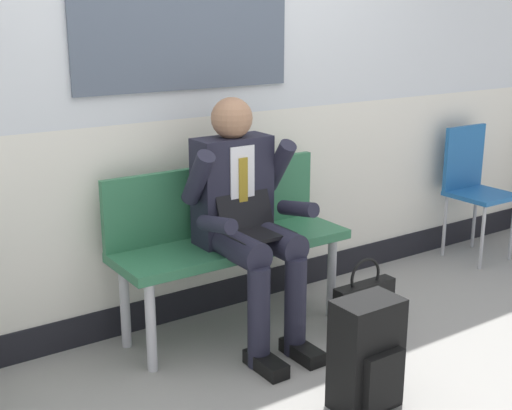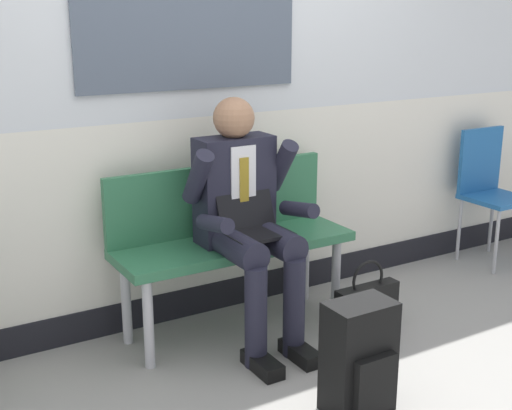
% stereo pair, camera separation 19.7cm
% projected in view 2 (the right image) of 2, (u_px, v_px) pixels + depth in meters
% --- Properties ---
extents(ground_plane, '(18.00, 18.00, 0.00)m').
position_uv_depth(ground_plane, '(259.00, 344.00, 3.57)').
color(ground_plane, gray).
extents(station_wall, '(6.60, 0.17, 2.75)m').
position_uv_depth(station_wall, '(205.00, 69.00, 3.66)').
color(station_wall, silver).
rests_on(station_wall, ground).
extents(bench_with_person, '(1.28, 0.42, 0.88)m').
position_uv_depth(bench_with_person, '(229.00, 231.00, 3.65)').
color(bench_with_person, '#2D6B47').
rests_on(bench_with_person, ground).
extents(person_seated, '(0.57, 0.70, 1.26)m').
position_uv_depth(person_seated, '(247.00, 216.00, 3.45)').
color(person_seated, '#1E1E2D').
rests_on(person_seated, ground).
extents(backpack, '(0.29, 0.23, 0.50)m').
position_uv_depth(backpack, '(360.00, 359.00, 2.91)').
color(backpack, black).
rests_on(backpack, ground).
extents(handbag, '(0.38, 0.08, 0.42)m').
position_uv_depth(handbag, '(367.00, 307.00, 3.65)').
color(handbag, black).
rests_on(handbag, ground).
extents(folding_chair, '(0.38, 0.38, 0.91)m').
position_uv_depth(folding_chair, '(488.00, 183.00, 4.66)').
color(folding_chair, '#1E5999').
rests_on(folding_chair, ground).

